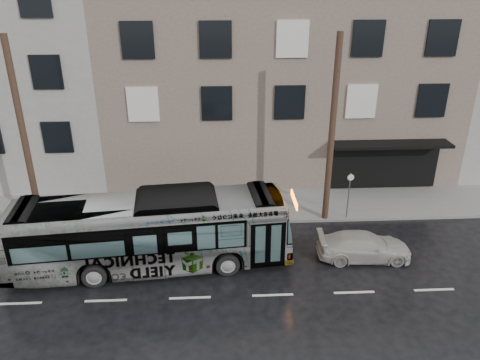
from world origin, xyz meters
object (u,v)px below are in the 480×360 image
object	(u,v)px
bus	(151,232)
white_sedan	(364,246)
dark_sedan	(21,245)
utility_pole_rear	(24,137)
sign_post	(349,196)
utility_pole_front	(332,132)

from	to	relation	value
bus	white_sedan	distance (m)	9.17
white_sedan	dark_sedan	size ratio (longest dim) A/B	1.01
utility_pole_rear	sign_post	world-z (taller)	utility_pole_rear
utility_pole_front	sign_post	xyz separation A→B (m)	(1.10, 0.00, -3.30)
utility_pole_front	white_sedan	size ratio (longest dim) A/B	2.23
bus	utility_pole_front	bearing A→B (deg)	-72.38
utility_pole_front	bus	xyz separation A→B (m)	(-8.16, -3.48, -3.03)
utility_pole_rear	white_sedan	size ratio (longest dim) A/B	2.23
utility_pole_rear	bus	world-z (taller)	utility_pole_rear
sign_post	white_sedan	world-z (taller)	sign_post
sign_post	white_sedan	size ratio (longest dim) A/B	0.60
utility_pole_front	dark_sedan	distance (m)	14.72
white_sedan	utility_pole_front	bearing A→B (deg)	18.04
utility_pole_front	dark_sedan	xyz separation A→B (m)	(-13.92, -2.66, -3.99)
sign_post	utility_pole_front	bearing A→B (deg)	180.00
dark_sedan	utility_pole_rear	bearing A→B (deg)	5.21
utility_pole_front	dark_sedan	world-z (taller)	utility_pole_front
sign_post	dark_sedan	world-z (taller)	sign_post
sign_post	bus	world-z (taller)	bus
utility_pole_rear	bus	size ratio (longest dim) A/B	0.78
dark_sedan	white_sedan	bearing A→B (deg)	-89.50
utility_pole_front	sign_post	size ratio (longest dim) A/B	3.75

